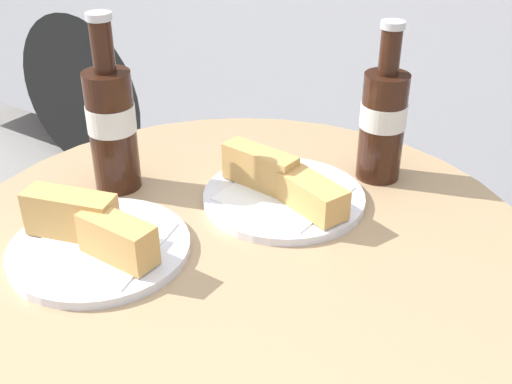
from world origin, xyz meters
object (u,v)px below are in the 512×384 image
cola_bottle_left (383,120)px  lunch_plate_far (96,238)px  cola_bottle_right (112,123)px  lunch_plate_near (283,190)px  bistro_table (241,321)px

cola_bottle_left → lunch_plate_far: (-0.21, -0.38, -0.07)m
cola_bottle_left → cola_bottle_right: (-0.31, -0.24, 0.01)m
cola_bottle_left → lunch_plate_far: 0.44m
cola_bottle_left → lunch_plate_near: (-0.08, -0.15, -0.07)m
cola_bottle_right → lunch_plate_far: (0.10, -0.14, -0.08)m
cola_bottle_right → cola_bottle_left: bearing=38.0°
cola_bottle_left → lunch_plate_near: size_ratio=1.03×
cola_bottle_left → cola_bottle_right: bearing=-142.0°
lunch_plate_near → bistro_table: bearing=-89.9°
bistro_table → lunch_plate_near: 0.20m
lunch_plate_far → lunch_plate_near: bearing=61.0°
cola_bottle_left → lunch_plate_near: 0.18m
lunch_plate_near → lunch_plate_far: size_ratio=1.01×
bistro_table → cola_bottle_right: 0.34m
bistro_table → lunch_plate_near: (-0.00, 0.11, 0.16)m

